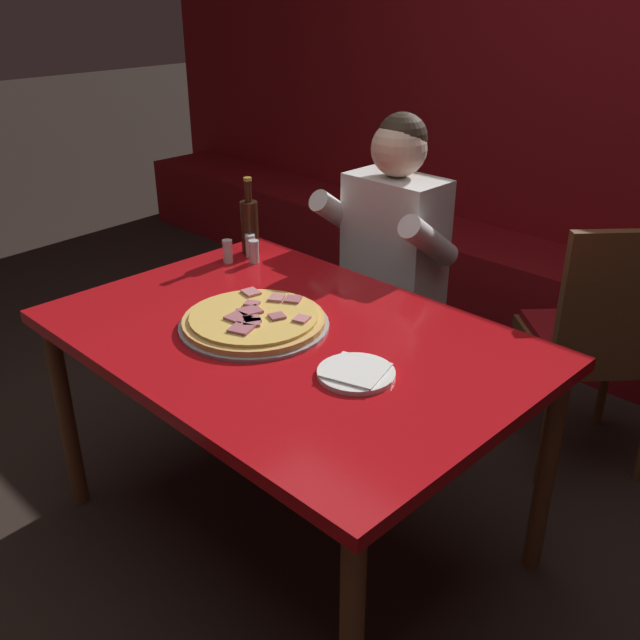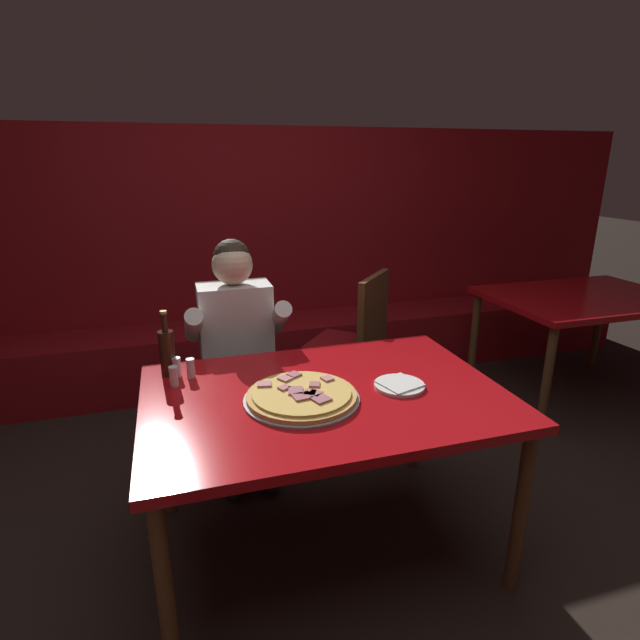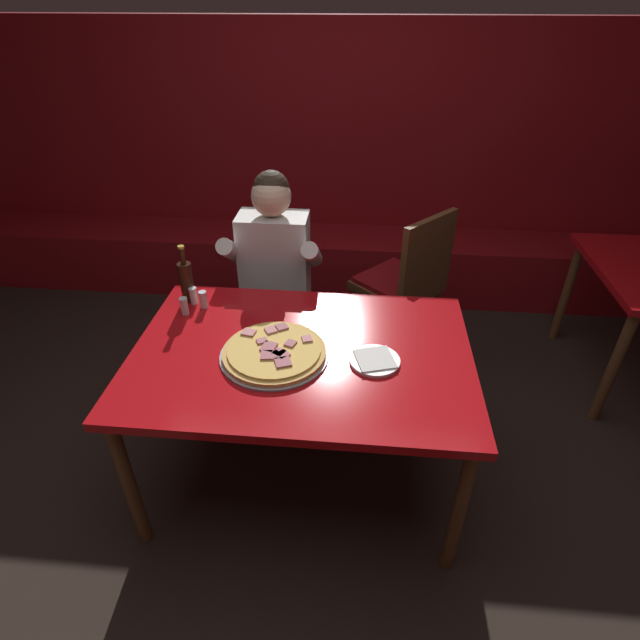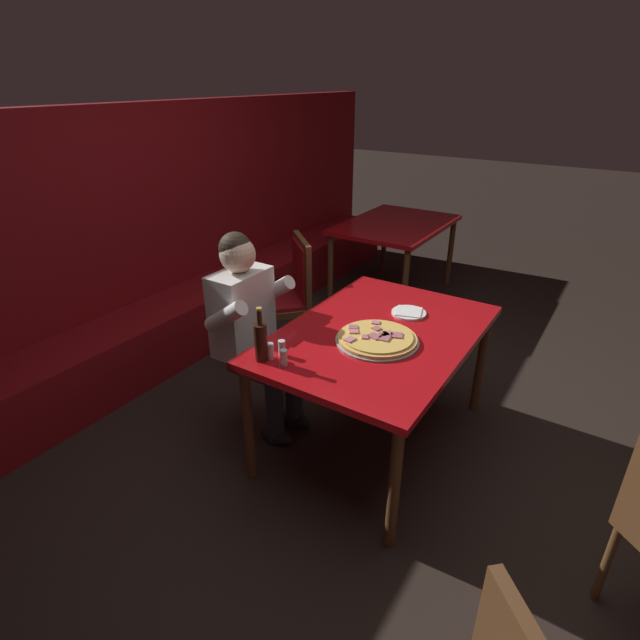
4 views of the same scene
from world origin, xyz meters
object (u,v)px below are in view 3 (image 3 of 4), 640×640
(shaker_black_pepper, at_px, (194,296))
(shaker_oregano, at_px, (184,307))
(beer_bottle, at_px, (186,280))
(diner_seated_blue_shirt, at_px, (273,278))
(main_dining_table, at_px, (302,364))
(plate_white_paper, at_px, (375,360))
(pizza, at_px, (274,352))
(shaker_parmesan, at_px, (203,300))
(dining_chair_far_right, at_px, (408,277))

(shaker_black_pepper, relative_size, shaker_oregano, 1.00)
(beer_bottle, bearing_deg, diner_seated_blue_shirt, 45.19)
(main_dining_table, bearing_deg, diner_seated_blue_shirt, 109.37)
(shaker_oregano, bearing_deg, diner_seated_blue_shirt, 55.32)
(shaker_black_pepper, bearing_deg, beer_bottle, 139.22)
(plate_white_paper, xyz_separation_m, shaker_black_pepper, (-0.88, 0.38, 0.03))
(pizza, height_order, diner_seated_blue_shirt, diner_seated_blue_shirt)
(shaker_black_pepper, height_order, shaker_parmesan, same)
(shaker_parmesan, bearing_deg, shaker_oregano, -137.41)
(shaker_black_pepper, distance_m, shaker_oregano, 0.10)
(pizza, height_order, shaker_parmesan, shaker_parmesan)
(shaker_oregano, relative_size, diner_seated_blue_shirt, 0.07)
(pizza, bearing_deg, dining_chair_far_right, 59.69)
(main_dining_table, xyz_separation_m, pizza, (-0.11, -0.04, 0.09))
(beer_bottle, height_order, shaker_oregano, beer_bottle)
(dining_chair_far_right, bearing_deg, diner_seated_blue_shirt, -157.66)
(pizza, xyz_separation_m, dining_chair_far_right, (0.63, 1.08, -0.20))
(plate_white_paper, height_order, shaker_oregano, shaker_oregano)
(plate_white_paper, height_order, beer_bottle, beer_bottle)
(main_dining_table, xyz_separation_m, shaker_parmesan, (-0.51, 0.30, 0.11))
(pizza, bearing_deg, main_dining_table, 21.71)
(pizza, relative_size, plate_white_paper, 2.18)
(plate_white_paper, relative_size, diner_seated_blue_shirt, 0.16)
(pizza, xyz_separation_m, shaker_oregano, (-0.47, 0.28, 0.02))
(pizza, height_order, shaker_oregano, shaker_oregano)
(beer_bottle, distance_m, shaker_oregano, 0.15)
(pizza, height_order, beer_bottle, beer_bottle)
(diner_seated_blue_shirt, bearing_deg, dining_chair_far_right, 22.34)
(plate_white_paper, xyz_separation_m, shaker_parmesan, (-0.82, 0.35, 0.03))
(dining_chair_far_right, bearing_deg, main_dining_table, -116.75)
(shaker_black_pepper, bearing_deg, pizza, -39.21)
(beer_bottle, bearing_deg, pizza, -39.32)
(pizza, distance_m, diner_seated_blue_shirt, 0.78)
(main_dining_table, height_order, shaker_oregano, shaker_oregano)
(main_dining_table, height_order, shaker_parmesan, shaker_parmesan)
(diner_seated_blue_shirt, height_order, dining_chair_far_right, diner_seated_blue_shirt)
(pizza, relative_size, shaker_parmesan, 5.31)
(plate_white_paper, bearing_deg, pizza, 179.62)
(shaker_parmesan, bearing_deg, beer_bottle, 146.78)
(main_dining_table, distance_m, shaker_black_pepper, 0.67)
(shaker_black_pepper, distance_m, dining_chair_far_right, 1.31)
(pizza, distance_m, dining_chair_far_right, 1.26)
(pizza, bearing_deg, shaker_oregano, 149.56)
(pizza, xyz_separation_m, diner_seated_blue_shirt, (-0.14, 0.76, -0.07))
(dining_chair_far_right, bearing_deg, plate_white_paper, -101.03)
(shaker_parmesan, xyz_separation_m, shaker_oregano, (-0.07, -0.07, 0.00))
(beer_bottle, distance_m, shaker_parmesan, 0.13)
(pizza, bearing_deg, plate_white_paper, -0.38)
(shaker_parmesan, bearing_deg, plate_white_paper, -22.95)
(beer_bottle, bearing_deg, shaker_oregano, -81.23)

